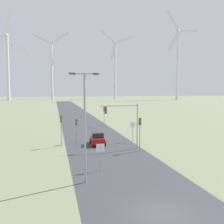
# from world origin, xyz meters

# --- Properties ---
(ground_plane) EXTENTS (600.00, 600.00, 0.00)m
(ground_plane) POSITION_xyz_m (0.00, 0.00, 0.00)
(ground_plane) COLOR #757A5B
(road_surface) EXTENTS (10.00, 240.00, 0.01)m
(road_surface) POSITION_xyz_m (0.00, 48.00, 0.00)
(road_surface) COLOR #38383D
(road_surface) RESTS_ON ground
(streetlamp) EXTENTS (2.60, 0.32, 9.26)m
(streetlamp) POSITION_xyz_m (-3.98, 6.60, 5.82)
(streetlamp) COLOR #93999E
(streetlamp) RESTS_ON ground
(stop_sign_near) EXTENTS (0.81, 0.07, 2.65)m
(stop_sign_near) POSITION_xyz_m (-2.16, 9.54, 1.86)
(stop_sign_near) COLOR #93999E
(stop_sign_near) RESTS_ON ground
(stop_sign_far) EXTENTS (0.81, 0.07, 2.97)m
(stop_sign_far) POSITION_xyz_m (5.11, 22.67, 2.08)
(stop_sign_far) COLOR #93999E
(stop_sign_far) RESTS_ON ground
(traffic_light_post_near_left) EXTENTS (0.28, 0.34, 4.29)m
(traffic_light_post_near_left) POSITION_xyz_m (-5.56, 21.44, 3.13)
(traffic_light_post_near_left) COLOR #93999E
(traffic_light_post_near_left) RESTS_ON ground
(traffic_light_post_near_right) EXTENTS (0.28, 0.34, 4.29)m
(traffic_light_post_near_right) POSITION_xyz_m (4.15, 16.40, 3.13)
(traffic_light_post_near_right) COLOR #93999E
(traffic_light_post_near_right) RESTS_ON ground
(traffic_light_post_mid_left) EXTENTS (0.28, 0.34, 3.59)m
(traffic_light_post_mid_left) POSITION_xyz_m (-3.33, 23.23, 2.63)
(traffic_light_post_mid_left) COLOR #93999E
(traffic_light_post_mid_left) RESTS_ON ground
(traffic_light_post_mid_right) EXTENTS (0.28, 0.33, 4.13)m
(traffic_light_post_mid_right) POSITION_xyz_m (4.07, 40.34, 3.03)
(traffic_light_post_mid_right) COLOR #93999E
(traffic_light_post_mid_right) RESTS_ON ground
(traffic_light_mast_overhead) EXTENTS (5.12, 0.35, 6.01)m
(traffic_light_mast_overhead) POSITION_xyz_m (2.55, 18.07, 4.34)
(traffic_light_mast_overhead) COLOR #93999E
(traffic_light_mast_overhead) RESTS_ON ground
(car_approaching) EXTENTS (2.11, 4.23, 1.83)m
(car_approaching) POSITION_xyz_m (-0.45, 21.63, 0.91)
(car_approaching) COLOR maroon
(car_approaching) RESTS_ON ground
(wind_turbine_left) EXTENTS (32.85, 15.17, 67.03)m
(wind_turbine_left) POSITION_xyz_m (-38.79, 188.51, 28.94)
(wind_turbine_left) COLOR silver
(wind_turbine_left) RESTS_ON ground
(wind_turbine_center) EXTENTS (31.10, 2.60, 57.71)m
(wind_turbine_center) POSITION_xyz_m (-7.99, 217.35, 28.68)
(wind_turbine_center) COLOR silver
(wind_turbine_center) RESTS_ON ground
(wind_turbine_right) EXTENTS (27.75, 12.47, 61.56)m
(wind_turbine_right) POSITION_xyz_m (47.22, 214.69, 29.71)
(wind_turbine_right) COLOR silver
(wind_turbine_right) RESTS_ON ground
(wind_turbine_far_right) EXTENTS (28.41, 2.64, 69.08)m
(wind_turbine_far_right) POSITION_xyz_m (89.31, 177.63, 32.16)
(wind_turbine_far_right) COLOR silver
(wind_turbine_far_right) RESTS_ON ground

